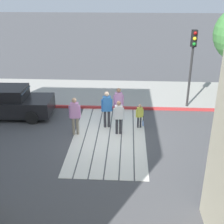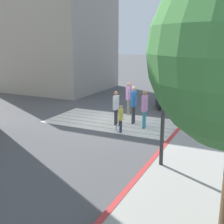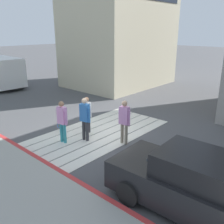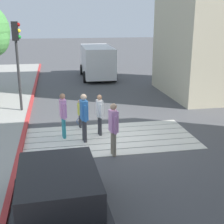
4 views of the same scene
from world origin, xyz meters
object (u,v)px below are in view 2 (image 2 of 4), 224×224
at_px(pedestrian_adult_side, 145,107).
at_px(pedestrian_teen_behind, 129,96).
at_px(pedestrian_child_with_racket, 121,118).
at_px(car_parked_near_curb, 179,93).
at_px(pedestrian_adult_lead, 134,102).
at_px(traffic_light_corner, 164,71).
at_px(pedestrian_adult_trailing, 116,105).

xyz_separation_m(pedestrian_adult_side, pedestrian_teen_behind, (1.55, -1.90, 0.03)).
bearing_deg(pedestrian_child_with_racket, pedestrian_adult_side, -124.22).
xyz_separation_m(car_parked_near_curb, pedestrian_teen_behind, (1.84, 3.73, 0.31)).
bearing_deg(pedestrian_adult_lead, car_parked_near_curb, -101.26).
distance_m(traffic_light_corner, pedestrian_adult_lead, 5.37).
height_order(pedestrian_adult_lead, pedestrian_adult_trailing, pedestrian_adult_lead).
xyz_separation_m(pedestrian_adult_lead, pedestrian_adult_trailing, (0.65, 0.58, -0.12)).
bearing_deg(traffic_light_corner, pedestrian_teen_behind, -58.74).
height_order(car_parked_near_curb, pedestrian_adult_lead, pedestrian_adult_lead).
height_order(pedestrian_adult_lead, pedestrian_child_with_racket, pedestrian_adult_lead).
bearing_deg(pedestrian_adult_trailing, car_parked_near_curb, -106.36).
distance_m(car_parked_near_curb, pedestrian_adult_trailing, 5.93).
height_order(pedestrian_adult_trailing, pedestrian_adult_side, pedestrian_adult_side).
height_order(car_parked_near_curb, pedestrian_adult_trailing, pedestrian_adult_trailing).
xyz_separation_m(car_parked_near_curb, pedestrian_adult_side, (0.28, 5.63, 0.28)).
relative_size(traffic_light_corner, pedestrian_teen_behind, 2.37).
bearing_deg(traffic_light_corner, pedestrian_adult_side, -63.46).
xyz_separation_m(car_parked_near_curb, pedestrian_child_with_racket, (0.99, 6.67, -0.06)).
relative_size(car_parked_near_curb, pedestrian_adult_lead, 2.41).
bearing_deg(car_parked_near_curb, pedestrian_adult_trailing, 73.64).
xyz_separation_m(pedestrian_adult_lead, pedestrian_child_with_racket, (-0.03, 1.56, -0.38)).
bearing_deg(car_parked_near_curb, pedestrian_teen_behind, 63.80).
height_order(traffic_light_corner, pedestrian_adult_trailing, traffic_light_corner).
xyz_separation_m(traffic_light_corner, pedestrian_adult_side, (1.86, -3.73, -2.03)).
height_order(pedestrian_adult_lead, pedestrian_teen_behind, pedestrian_adult_lead).
height_order(car_parked_near_curb, pedestrian_teen_behind, pedestrian_teen_behind).
bearing_deg(pedestrian_child_with_racket, pedestrian_adult_lead, -88.94).
bearing_deg(pedestrian_teen_behind, pedestrian_adult_side, 129.28).
relative_size(traffic_light_corner, pedestrian_adult_side, 2.44).
bearing_deg(pedestrian_adult_side, car_parked_near_curb, -92.89).
xyz_separation_m(traffic_light_corner, pedestrian_child_with_racket, (2.57, -2.69, -2.36)).
relative_size(pedestrian_adult_side, pedestrian_child_with_racket, 1.43).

